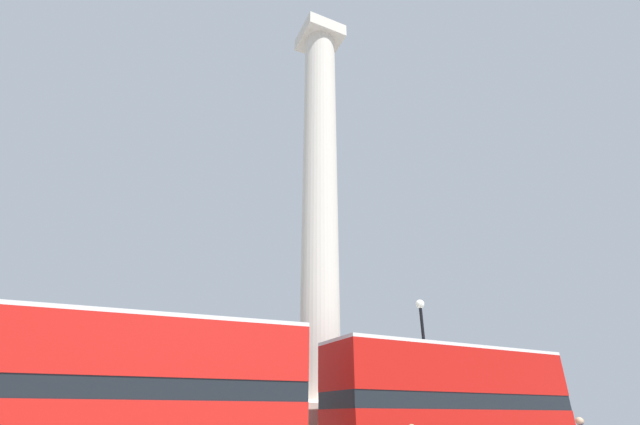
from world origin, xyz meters
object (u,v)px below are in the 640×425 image
Objects in this scene: bus_a at (453,401)px; equestrian_statue at (109,424)px; monument_column at (320,251)px; street_lamp at (427,372)px; bus_b at (118,392)px.

equestrian_statue reaches higher than bus_a.
monument_column is at bearing -18.86° from equestrian_statue.
street_lamp is (3.80, -2.68, -5.78)m from monument_column.
monument_column is at bearing 144.79° from street_lamp.
street_lamp is (12.04, 1.78, 1.14)m from bus_b.
bus_a is 13.66m from equestrian_statue.
bus_b is at bearing -151.57° from monument_column.
bus_a is 1.54× the size of street_lamp.
bus_a is 1.74× the size of equestrian_statue.
equestrian_statue is at bearing 146.70° from bus_a.
bus_b is 1.74× the size of equestrian_statue.
bus_b is 1.54× the size of street_lamp.
bus_b is 7.17m from equestrian_statue.
monument_column is 11.65m from bus_b.
bus_b is 12.22m from street_lamp.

